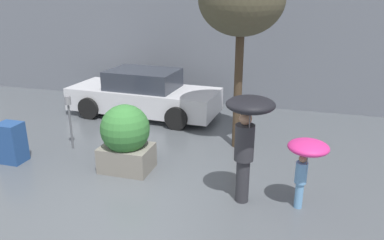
{
  "coord_description": "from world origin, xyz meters",
  "views": [
    {
      "loc": [
        2.78,
        -5.48,
        3.61
      ],
      "look_at": [
        0.71,
        1.6,
        1.05
      ],
      "focal_mm": 35.0,
      "sensor_mm": 36.0,
      "label": 1
    }
  ],
  "objects_px": {
    "parked_car_near": "(144,95)",
    "newspaper_box": "(12,143)",
    "person_adult": "(247,127)",
    "person_child": "(307,155)",
    "planter_box": "(126,137)",
    "street_tree": "(242,1)",
    "parking_meter": "(69,111)"
  },
  "relations": [
    {
      "from": "parked_car_near",
      "to": "person_child",
      "type": "bearing_deg",
      "value": -128.09
    },
    {
      "from": "parking_meter",
      "to": "parked_car_near",
      "type": "bearing_deg",
      "value": 77.2
    },
    {
      "from": "person_adult",
      "to": "street_tree",
      "type": "xyz_separation_m",
      "value": [
        -0.59,
        2.53,
        1.95
      ]
    },
    {
      "from": "parked_car_near",
      "to": "street_tree",
      "type": "bearing_deg",
      "value": -114.73
    },
    {
      "from": "person_adult",
      "to": "parked_car_near",
      "type": "bearing_deg",
      "value": -172.57
    },
    {
      "from": "person_adult",
      "to": "parking_meter",
      "type": "relative_size",
      "value": 1.53
    },
    {
      "from": "street_tree",
      "to": "parked_car_near",
      "type": "bearing_deg",
      "value": 152.26
    },
    {
      "from": "person_adult",
      "to": "person_child",
      "type": "distance_m",
      "value": 1.07
    },
    {
      "from": "street_tree",
      "to": "parking_meter",
      "type": "height_order",
      "value": "street_tree"
    },
    {
      "from": "street_tree",
      "to": "newspaper_box",
      "type": "distance_m",
      "value": 5.9
    },
    {
      "from": "planter_box",
      "to": "person_child",
      "type": "xyz_separation_m",
      "value": [
        3.57,
        -0.55,
        0.31
      ]
    },
    {
      "from": "person_child",
      "to": "parking_meter",
      "type": "distance_m",
      "value": 5.47
    },
    {
      "from": "parked_car_near",
      "to": "newspaper_box",
      "type": "bearing_deg",
      "value": 162.06
    },
    {
      "from": "planter_box",
      "to": "parked_car_near",
      "type": "relative_size",
      "value": 0.31
    },
    {
      "from": "planter_box",
      "to": "person_adult",
      "type": "xyz_separation_m",
      "value": [
        2.58,
        -0.63,
        0.72
      ]
    },
    {
      "from": "person_child",
      "to": "newspaper_box",
      "type": "height_order",
      "value": "person_child"
    },
    {
      "from": "parked_car_near",
      "to": "newspaper_box",
      "type": "relative_size",
      "value": 5.07
    },
    {
      "from": "street_tree",
      "to": "parking_meter",
      "type": "distance_m",
      "value": 4.66
    },
    {
      "from": "person_child",
      "to": "street_tree",
      "type": "relative_size",
      "value": 0.3
    },
    {
      "from": "planter_box",
      "to": "parked_car_near",
      "type": "height_order",
      "value": "planter_box"
    },
    {
      "from": "person_child",
      "to": "street_tree",
      "type": "bearing_deg",
      "value": 163.63
    },
    {
      "from": "planter_box",
      "to": "street_tree",
      "type": "distance_m",
      "value": 3.83
    },
    {
      "from": "parked_car_near",
      "to": "newspaper_box",
      "type": "xyz_separation_m",
      "value": [
        -1.48,
        -3.88,
        -0.19
      ]
    },
    {
      "from": "planter_box",
      "to": "street_tree",
      "type": "relative_size",
      "value": 0.34
    },
    {
      "from": "person_child",
      "to": "person_adult",
      "type": "bearing_deg",
      "value": -134.58
    },
    {
      "from": "planter_box",
      "to": "person_child",
      "type": "distance_m",
      "value": 3.63
    },
    {
      "from": "person_adult",
      "to": "newspaper_box",
      "type": "relative_size",
      "value": 2.21
    },
    {
      "from": "planter_box",
      "to": "parking_meter",
      "type": "height_order",
      "value": "planter_box"
    },
    {
      "from": "street_tree",
      "to": "newspaper_box",
      "type": "height_order",
      "value": "street_tree"
    },
    {
      "from": "parking_meter",
      "to": "street_tree",
      "type": "bearing_deg",
      "value": 18.18
    },
    {
      "from": "street_tree",
      "to": "newspaper_box",
      "type": "relative_size",
      "value": 4.71
    },
    {
      "from": "planter_box",
      "to": "newspaper_box",
      "type": "relative_size",
      "value": 1.59
    }
  ]
}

